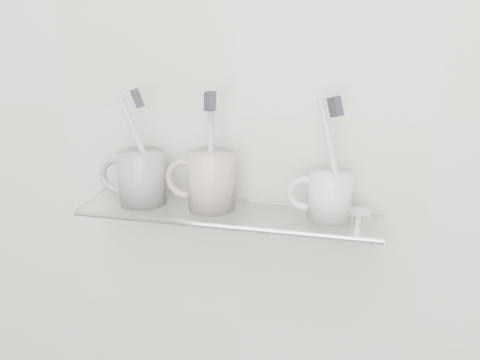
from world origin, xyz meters
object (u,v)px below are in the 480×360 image
(mug_left, at_px, (142,178))
(mug_center, at_px, (211,181))
(mug_right, at_px, (330,196))
(shelf_glass, at_px, (229,213))

(mug_left, relative_size, mug_center, 0.93)
(mug_right, bearing_deg, mug_left, -176.51)
(shelf_glass, xyz_separation_m, mug_center, (-0.03, 0.00, 0.05))
(mug_left, bearing_deg, mug_center, -15.93)
(mug_left, height_order, mug_right, mug_left)
(mug_center, bearing_deg, shelf_glass, -28.79)
(shelf_glass, relative_size, mug_center, 5.17)
(shelf_glass, height_order, mug_left, mug_left)
(mug_center, relative_size, mug_right, 1.25)
(shelf_glass, bearing_deg, mug_left, 178.13)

